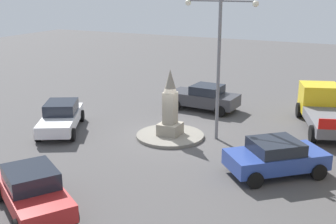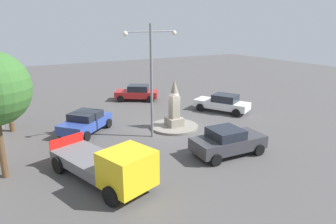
{
  "view_description": "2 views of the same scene",
  "coord_description": "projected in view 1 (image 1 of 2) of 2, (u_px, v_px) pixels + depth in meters",
  "views": [
    {
      "loc": [
        8.74,
        -18.17,
        7.29
      ],
      "look_at": [
        0.01,
        -0.26,
        1.38
      ],
      "focal_mm": 46.17,
      "sensor_mm": 36.0,
      "label": 1
    },
    {
      "loc": [
        10.2,
        17.2,
        6.98
      ],
      "look_at": [
        0.91,
        0.72,
        1.45
      ],
      "focal_mm": 32.2,
      "sensor_mm": 36.0,
      "label": 2
    }
  ],
  "objects": [
    {
      "name": "traffic_island",
      "position": [
        170.0,
        136.0,
        21.38
      ],
      "size": [
        3.34,
        3.34,
        0.15
      ],
      "primitive_type": "cylinder",
      "color": "gray",
      "rests_on": "ground"
    },
    {
      "name": "monument",
      "position": [
        170.0,
        108.0,
        20.98
      ],
      "size": [
        1.04,
        1.04,
        3.26
      ],
      "color": "gray",
      "rests_on": "traffic_island"
    },
    {
      "name": "car_red_near_island",
      "position": [
        33.0,
        190.0,
        14.25
      ],
      "size": [
        4.24,
        3.56,
        1.47
      ],
      "color": "#B22323",
      "rests_on": "ground"
    },
    {
      "name": "car_dark_grey_parked_right",
      "position": [
        204.0,
        97.0,
        25.89
      ],
      "size": [
        4.18,
        2.22,
        1.52
      ],
      "color": "#38383D",
      "rests_on": "ground"
    },
    {
      "name": "ground_plane",
      "position": [
        170.0,
        137.0,
        21.4
      ],
      "size": [
        80.0,
        80.0,
        0.0
      ],
      "primitive_type": "plane",
      "color": "#4F4C4C"
    },
    {
      "name": "car_white_far_side",
      "position": [
        61.0,
        117.0,
        22.21
      ],
      "size": [
        3.58,
        4.69,
        1.47
      ],
      "color": "silver",
      "rests_on": "ground"
    },
    {
      "name": "truck_yellow_passing",
      "position": [
        323.0,
        108.0,
        22.97
      ],
      "size": [
        3.7,
        6.06,
        1.97
      ],
      "color": "yellow",
      "rests_on": "ground"
    },
    {
      "name": "streetlamp",
      "position": [
        219.0,
        51.0,
        19.99
      ],
      "size": [
        3.47,
        0.28,
        7.03
      ],
      "color": "slate",
      "rests_on": "ground"
    },
    {
      "name": "car_blue_waiting",
      "position": [
        276.0,
        157.0,
        17.05
      ],
      "size": [
        4.11,
        3.94,
        1.42
      ],
      "color": "#2D479E",
      "rests_on": "ground"
    }
  ]
}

